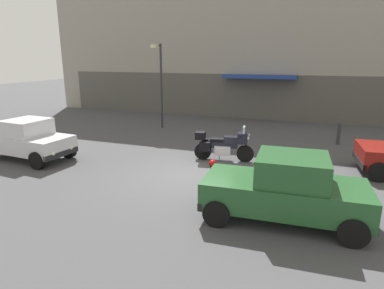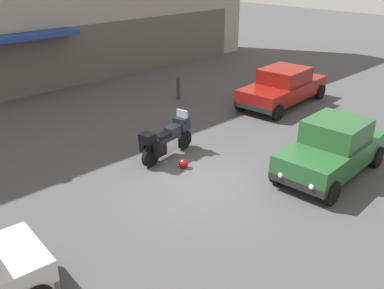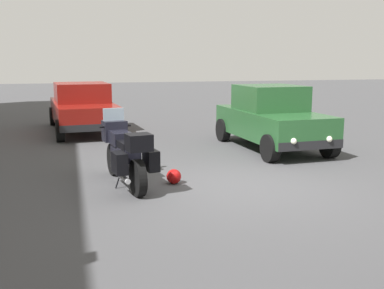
% 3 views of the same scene
% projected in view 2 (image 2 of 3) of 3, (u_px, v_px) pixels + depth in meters
% --- Properties ---
extents(ground_plane, '(80.00, 80.00, 0.00)m').
position_uv_depth(ground_plane, '(201.00, 187.00, 11.74)').
color(ground_plane, '#424244').
extents(motorcycle, '(2.25, 0.92, 1.36)m').
position_uv_depth(motorcycle, '(167.00, 139.00, 13.19)').
color(motorcycle, black).
rests_on(motorcycle, ground).
extents(helmet, '(0.28, 0.28, 0.28)m').
position_uv_depth(helmet, '(184.00, 164.00, 12.72)').
color(helmet, '#990C0C').
rests_on(helmet, ground).
extents(car_hatchback_near, '(3.94, 1.96, 1.64)m').
position_uv_depth(car_hatchback_near, '(332.00, 149.00, 12.10)').
color(car_hatchback_near, '#235128').
rests_on(car_hatchback_near, ground).
extents(car_sedan_far, '(4.68, 2.25, 1.56)m').
position_uv_depth(car_sedan_far, '(283.00, 87.00, 17.90)').
color(car_sedan_far, maroon).
rests_on(car_sedan_far, ground).
extents(bollard_curbside, '(0.16, 0.16, 1.03)m').
position_uv_depth(bollard_curbside, '(178.00, 87.00, 18.67)').
color(bollard_curbside, '#333338').
rests_on(bollard_curbside, ground).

